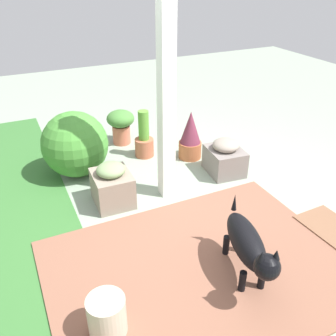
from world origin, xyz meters
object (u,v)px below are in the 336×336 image
Objects in this scene: stone_planter_nearest at (225,158)px; ceramic_urn at (107,316)px; stone_planter_mid at (112,185)px; round_shrub at (75,144)px; terracotta_pot_spiky at (190,136)px; dog at (248,245)px; terracotta_pot_broad at (121,124)px; doormat at (332,228)px; terracotta_pot_tall at (144,140)px; porch_pillar at (166,90)px.

stone_planter_nearest is 2.39m from ceramic_urn.
stone_planter_nearest is 1.58× the size of ceramic_urn.
stone_planter_mid is 0.61× the size of round_shrub.
terracotta_pot_spiky reaches higher than dog.
stone_planter_nearest is at bearing -147.02° from terracotta_pot_broad.
doormat is at bearing -86.00° from ceramic_urn.
terracotta_pot_broad is (0.56, -0.73, -0.09)m from round_shrub.
round_shrub is at bearing 127.67° from terracotta_pot_broad.
terracotta_pot_tall reaches higher than ceramic_urn.
round_shrub reaches higher than stone_planter_nearest.
porch_pillar is at bearing 42.81° from doormat.
terracotta_pot_tall is (0.08, -0.87, -0.16)m from round_shrub.
stone_planter_nearest is at bearing -139.12° from terracotta_pot_tall.
round_shrub is 0.94× the size of dog.
round_shrub is at bearing 81.59° from terracotta_pot_spiky.
porch_pillar is 4.78× the size of stone_planter_nearest.
stone_planter_nearest is at bearing -51.55° from ceramic_urn.
terracotta_pot_broad is 0.80× the size of doormat.
terracotta_pot_tall is (0.29, 0.50, -0.08)m from terracotta_pot_spiky.
terracotta_pot_broad is (1.31, -0.54, 0.07)m from stone_planter_mid.
porch_pillar is 1.22m from terracotta_pot_spiky.
round_shrub is 0.92m from terracotta_pot_broad.
terracotta_pot_broad is at bearing -52.33° from round_shrub.
ceramic_urn is 0.52× the size of doormat.
stone_planter_nearest reaches higher than doormat.
terracotta_pot_tall is at bearing -27.51° from ceramic_urn.
stone_planter_mid is at bearing -19.19° from ceramic_urn.
terracotta_pot_tall is at bearing -1.58° from dog.
stone_planter_mid is at bearing 91.83° from stone_planter_nearest.
terracotta_pot_broad is (0.76, 0.64, -0.01)m from terracotta_pot_spiky.
ceramic_urn is 2.20m from doormat.
dog is (-2.17, -0.80, -0.05)m from round_shrub.
terracotta_pot_tall reaches higher than doormat.
terracotta_pot_spiky is at bearing 19.92° from stone_planter_nearest.
stone_planter_mid is 0.57× the size of dog.
stone_planter_nearest is 1.64m from dog.
stone_planter_mid is 1.08m from terracotta_pot_tall.
terracotta_pot_spiky reaches higher than doormat.
porch_pillar is 2.86× the size of dog.
terracotta_pot_spiky is 2.61m from ceramic_urn.
terracotta_pot_tall is (-0.48, -0.14, -0.07)m from terracotta_pot_broad.
porch_pillar reaches higher than terracotta_pot_broad.
round_shrub reaches higher than dog.
terracotta_pot_tall is at bearing -7.16° from porch_pillar.
stone_planter_mid is at bearing 52.79° from doormat.
doormat is (0.15, -2.20, -0.14)m from ceramic_urn.
terracotta_pot_spiky is 1.00m from terracotta_pot_broad.
terracotta_pot_tall is (0.91, -0.11, -0.93)m from porch_pillar.
terracotta_pot_spiky is 2.02× the size of ceramic_urn.
dog is at bearing -156.30° from stone_planter_mid.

